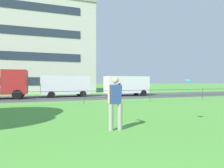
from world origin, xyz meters
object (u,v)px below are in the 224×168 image
frisbee (188,80)px  panel_van_left (127,85)px  panel_van_right (65,85)px  person_thrower (115,101)px

frisbee → panel_van_left: panel_van_left is taller
frisbee → panel_van_left: size_ratio=0.07×
frisbee → panel_van_right: 15.66m
frisbee → panel_van_left: (3.92, 14.78, -0.41)m
person_thrower → panel_van_left: panel_van_left is taller
person_thrower → panel_van_left: 16.49m
person_thrower → frisbee: bearing=2.2°
panel_van_right → panel_van_left: size_ratio=1.01×
panel_van_right → panel_van_left: 6.95m
person_thrower → frisbee: (3.13, 0.12, 0.72)m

